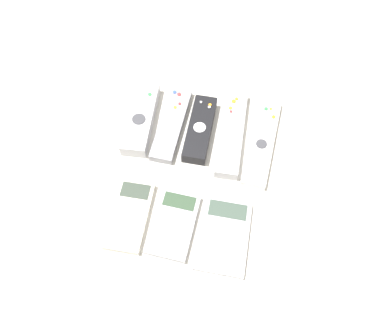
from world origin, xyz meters
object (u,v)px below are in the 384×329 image
calculator_1 (173,224)px  calculator_2 (224,235)px  calculator_0 (130,215)px  remote_0 (141,118)px  remote_1 (172,123)px  remote_4 (262,141)px  remote_2 (201,129)px  remote_3 (232,132)px

calculator_1 → calculator_2: bearing=0.8°
calculator_0 → calculator_1: 0.08m
remote_0 → remote_1: bearing=-2.6°
remote_4 → calculator_0: bearing=-132.9°
remote_4 → calculator_0: size_ratio=1.55×
remote_2 → calculator_0: remote_2 is taller
remote_2 → calculator_1: size_ratio=1.20×
remote_0 → calculator_2: 0.31m
calculator_0 → calculator_2: (0.18, -0.00, -0.00)m
remote_0 → remote_3: remote_0 is taller
remote_1 → calculator_0: bearing=-96.4°
remote_2 → calculator_1: remote_2 is taller
remote_1 → calculator_0: (-0.03, -0.22, -0.00)m
remote_2 → calculator_1: 0.21m
remote_4 → remote_1: bearing=-178.2°
remote_0 → remote_1: remote_0 is taller
calculator_0 → calculator_2: 0.18m
remote_1 → remote_2: size_ratio=1.21×
remote_1 → remote_4: size_ratio=0.87×
remote_1 → remote_2: 0.07m
remote_1 → remote_4: 0.19m
calculator_1 → calculator_2: size_ratio=0.93×
remote_2 → calculator_0: (-0.10, -0.21, -0.01)m
remote_1 → remote_4: bearing=-0.3°
remote_4 → calculator_1: size_ratio=1.66×
remote_2 → calculator_1: (-0.01, -0.21, -0.01)m
calculator_0 → calculator_1: same height
remote_3 → calculator_1: bearing=-110.6°
remote_1 → calculator_2: size_ratio=1.34×
remote_4 → calculator_2: remote_4 is taller
remote_3 → calculator_2: size_ratio=1.51×
remote_1 → calculator_0: remote_1 is taller
calculator_2 → calculator_1: bearing=177.8°
remote_1 → calculator_2: bearing=-54.9°
remote_3 → calculator_0: 0.27m
remote_2 → calculator_0: size_ratio=1.12×
calculator_0 → remote_0: bearing=97.8°
remote_3 → calculator_1: remote_3 is taller
calculator_1 → calculator_0: bearing=-178.6°
remote_4 → calculator_1: bearing=-119.6°
remote_3 → remote_4: 0.07m
remote_0 → remote_3: bearing=-3.4°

